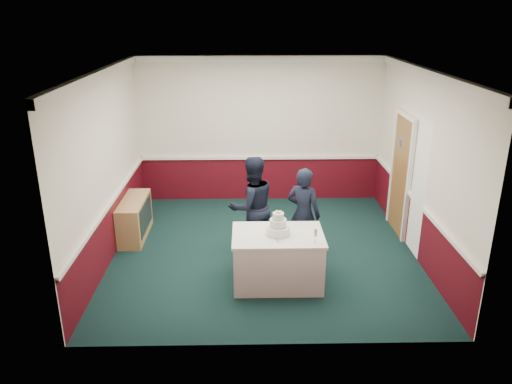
{
  "coord_description": "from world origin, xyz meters",
  "views": [
    {
      "loc": [
        -0.29,
        -7.56,
        3.84
      ],
      "look_at": [
        -0.13,
        -0.1,
        1.1
      ],
      "focal_mm": 35.0,
      "sensor_mm": 36.0,
      "label": 1
    }
  ],
  "objects_px": {
    "cake_knife": "(277,240)",
    "champagne_flute": "(315,233)",
    "person_woman": "(303,214)",
    "cake_table": "(278,258)",
    "person_man": "(252,207)",
    "wedding_cake": "(278,227)",
    "sideboard": "(135,218)"
  },
  "relations": [
    {
      "from": "cake_table",
      "to": "person_woman",
      "type": "bearing_deg",
      "value": 59.67
    },
    {
      "from": "sideboard",
      "to": "person_woman",
      "type": "relative_size",
      "value": 0.78
    },
    {
      "from": "person_man",
      "to": "person_woman",
      "type": "bearing_deg",
      "value": 144.7
    },
    {
      "from": "cake_table",
      "to": "person_woman",
      "type": "xyz_separation_m",
      "value": [
        0.45,
        0.78,
        0.37
      ]
    },
    {
      "from": "person_woman",
      "to": "sideboard",
      "type": "bearing_deg",
      "value": 13.19
    },
    {
      "from": "wedding_cake",
      "to": "person_man",
      "type": "xyz_separation_m",
      "value": [
        -0.36,
        0.95,
        -0.06
      ]
    },
    {
      "from": "person_man",
      "to": "person_woman",
      "type": "height_order",
      "value": "person_man"
    },
    {
      "from": "sideboard",
      "to": "cake_table",
      "type": "xyz_separation_m",
      "value": [
        2.44,
        -1.65,
        0.05
      ]
    },
    {
      "from": "cake_table",
      "to": "champagne_flute",
      "type": "bearing_deg",
      "value": -29.25
    },
    {
      "from": "champagne_flute",
      "to": "person_man",
      "type": "height_order",
      "value": "person_man"
    },
    {
      "from": "cake_knife",
      "to": "cake_table",
      "type": "bearing_deg",
      "value": 68.03
    },
    {
      "from": "cake_table",
      "to": "cake_knife",
      "type": "bearing_deg",
      "value": -98.53
    },
    {
      "from": "champagne_flute",
      "to": "cake_knife",
      "type": "bearing_deg",
      "value": 171.42
    },
    {
      "from": "cake_table",
      "to": "person_man",
      "type": "xyz_separation_m",
      "value": [
        -0.36,
        0.95,
        0.44
      ]
    },
    {
      "from": "cake_knife",
      "to": "person_woman",
      "type": "bearing_deg",
      "value": 50.18
    },
    {
      "from": "wedding_cake",
      "to": "champagne_flute",
      "type": "relative_size",
      "value": 1.78
    },
    {
      "from": "wedding_cake",
      "to": "cake_knife",
      "type": "distance_m",
      "value": 0.23
    },
    {
      "from": "cake_knife",
      "to": "champagne_flute",
      "type": "distance_m",
      "value": 0.55
    },
    {
      "from": "cake_table",
      "to": "person_woman",
      "type": "distance_m",
      "value": 0.97
    },
    {
      "from": "cake_knife",
      "to": "champagne_flute",
      "type": "xyz_separation_m",
      "value": [
        0.53,
        -0.08,
        0.14
      ]
    },
    {
      "from": "wedding_cake",
      "to": "person_woman",
      "type": "relative_size",
      "value": 0.24
    },
    {
      "from": "cake_table",
      "to": "champagne_flute",
      "type": "distance_m",
      "value": 0.78
    },
    {
      "from": "cake_table",
      "to": "person_man",
      "type": "distance_m",
      "value": 1.11
    },
    {
      "from": "sideboard",
      "to": "cake_table",
      "type": "relative_size",
      "value": 0.91
    },
    {
      "from": "champagne_flute",
      "to": "person_woman",
      "type": "height_order",
      "value": "person_woman"
    },
    {
      "from": "wedding_cake",
      "to": "person_man",
      "type": "height_order",
      "value": "person_man"
    },
    {
      "from": "person_woman",
      "to": "cake_table",
      "type": "bearing_deg",
      "value": 89.72
    },
    {
      "from": "sideboard",
      "to": "cake_knife",
      "type": "distance_m",
      "value": 3.07
    },
    {
      "from": "sideboard",
      "to": "person_woman",
      "type": "distance_m",
      "value": 3.05
    },
    {
      "from": "sideboard",
      "to": "wedding_cake",
      "type": "bearing_deg",
      "value": -34.14
    },
    {
      "from": "sideboard",
      "to": "champagne_flute",
      "type": "height_order",
      "value": "champagne_flute"
    },
    {
      "from": "sideboard",
      "to": "cake_knife",
      "type": "relative_size",
      "value": 5.45
    }
  ]
}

